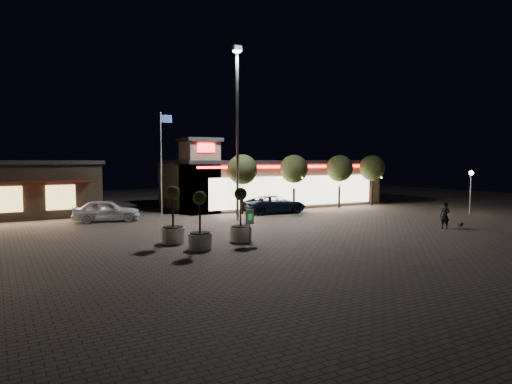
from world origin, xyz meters
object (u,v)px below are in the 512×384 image
pedestrian (445,216)px  pickup_truck (275,204)px  white_sedan (106,211)px  valet_sign (250,220)px  planter_left (173,225)px  planter_mid (200,231)px

pedestrian → pickup_truck: bearing=-167.9°
white_sedan → valet_sign: size_ratio=2.55×
planter_left → valet_sign: (3.33, -2.30, 0.33)m
pedestrian → planter_mid: bearing=-105.0°
white_sedan → valet_sign: valet_sign is taller
pickup_truck → valet_sign: bearing=145.5°
white_sedan → planter_mid: planter_mid is taller
pickup_truck → planter_mid: 15.48m
pickup_truck → white_sedan: size_ratio=1.15×
pickup_truck → planter_left: 14.50m
pedestrian → white_sedan: bearing=-137.3°
pedestrian → planter_left: (-16.51, 3.92, 0.09)m
pickup_truck → valet_sign: size_ratio=2.92×
white_sedan → valet_sign: (4.62, -12.50, 0.48)m
valet_sign → pedestrian: bearing=-7.0°
white_sedan → planter_left: size_ratio=1.52×
white_sedan → planter_left: planter_left is taller
valet_sign → planter_mid: bearing=178.2°
planter_left → valet_sign: bearing=-34.6°
pickup_truck → white_sedan: bearing=85.9°
pickup_truck → planter_mid: planter_mid is taller
planter_left → pickup_truck: bearing=36.2°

